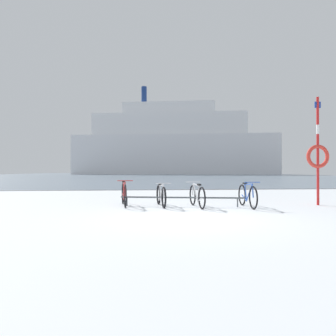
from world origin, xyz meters
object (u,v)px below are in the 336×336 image
bicycle_1 (161,195)px  rescue_post (318,154)px  ferry_ship (172,145)px  bicycle_2 (197,196)px  bicycle_0 (124,194)px  bicycle_3 (247,196)px

bicycle_1 → rescue_post: bearing=-1.7°
bicycle_1 → ferry_ship: (8.05, 73.17, 7.99)m
bicycle_2 → bicycle_0: bearing=167.0°
bicycle_0 → rescue_post: (6.22, -0.36, 1.28)m
bicycle_3 → rescue_post: bearing=7.5°
bicycle_3 → rescue_post: 2.80m
bicycle_2 → rescue_post: size_ratio=0.47×
bicycle_0 → ferry_ship: 73.97m
bicycle_0 → bicycle_3: 3.82m
bicycle_0 → bicycle_3: bearing=-10.3°
bicycle_0 → bicycle_1: bearing=-10.2°
bicycle_0 → ferry_ship: bearing=82.8°
bicycle_3 → bicycle_1: bearing=169.6°
bicycle_0 → bicycle_1: 1.18m
bicycle_0 → ferry_ship: ferry_ship is taller
rescue_post → ferry_ship: (2.99, 73.32, 6.67)m
rescue_post → bicycle_0: bearing=176.7°
ferry_ship → bicycle_1: bearing=-96.3°
bicycle_3 → rescue_post: size_ratio=0.48×
bicycle_3 → ferry_ship: ferry_ship is taller
bicycle_1 → ferry_ship: 74.04m
bicycle_1 → bicycle_2: bicycle_2 is taller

